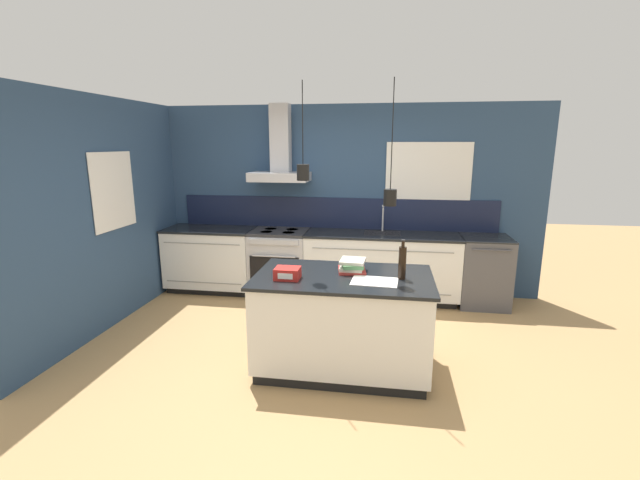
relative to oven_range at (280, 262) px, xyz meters
The scene contains 12 objects.
ground_plane 1.89m from the oven_range, 66.42° to the right, with size 16.00×16.00×0.00m, color tan.
wall_back 1.18m from the oven_range, 24.33° to the left, with size 5.60×2.38×2.60m.
wall_left 2.14m from the oven_range, 149.73° to the right, with size 0.08×3.80×2.60m.
counter_run_left 1.01m from the oven_range, behind, with size 1.26×0.64×0.91m.
counter_run_sink 1.40m from the oven_range, ahead, with size 2.04×0.64×1.27m.
oven_range is the anchor object (origin of this frame).
dishwasher 2.73m from the oven_range, ahead, with size 0.62×0.65×0.91m.
kitchen_island 2.19m from the oven_range, 60.44° to the right, with size 1.61×0.96×0.91m.
bottle_on_island 2.57m from the oven_range, 50.16° to the right, with size 0.07×0.07×0.35m.
book_stack 2.17m from the oven_range, 57.02° to the right, with size 0.28×0.35×0.12m.
red_supply_box 2.22m from the oven_range, 73.88° to the right, with size 0.22×0.18×0.10m.
paper_pile 2.50m from the oven_range, 56.21° to the right, with size 0.41×0.31×0.01m.
Camera 1 is at (0.71, -3.92, 2.08)m, focal length 24.00 mm.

